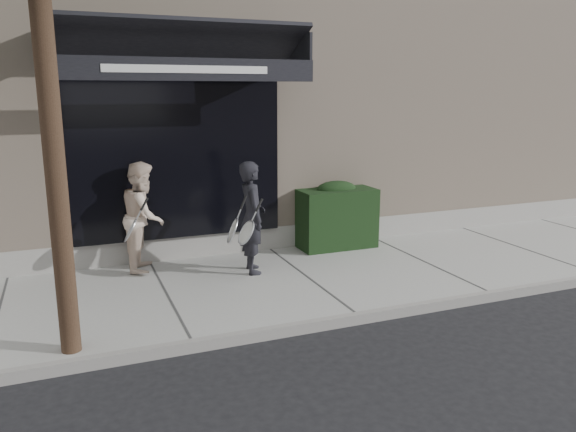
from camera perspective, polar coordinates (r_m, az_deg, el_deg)
name	(u,v)px	position (r m, az deg, el deg)	size (l,w,h in m)	color
ground	(306,283)	(8.20, 1.80, -6.86)	(80.00, 80.00, 0.00)	black
sidewalk	(306,279)	(8.18, 1.81, -6.46)	(20.00, 3.00, 0.12)	#989993
curb	(357,318)	(6.88, 7.07, -10.25)	(20.00, 0.10, 0.14)	gray
building_facade	(214,91)	(12.43, -7.56, 12.52)	(14.30, 8.04, 5.64)	beige
hedge	(336,216)	(9.56, 4.87, 0.03)	(1.30, 0.70, 1.14)	black
pedestrian_front	(252,218)	(8.14, -3.70, -0.17)	(0.71, 0.84, 1.64)	black
pedestrian_back	(144,216)	(8.54, -14.45, -0.02)	(0.80, 0.98, 1.61)	beige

